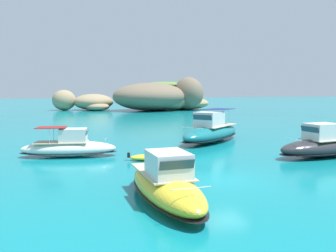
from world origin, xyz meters
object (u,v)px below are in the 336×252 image
motorboat_yellow (166,184)px  motorboat_white (69,147)px  islet_small (86,102)px  dinghy_tender (148,157)px  islet_large (166,98)px  motorboat_teal (211,132)px  motorboat_charcoal (325,145)px

motorboat_yellow → motorboat_white: (-4.36, 12.56, -0.06)m
motorboat_yellow → motorboat_white: size_ratio=1.08×
islet_small → dinghy_tender: islet_small is taller
islet_large → motorboat_yellow: bearing=-105.1°
islet_large → motorboat_teal: bearing=-100.4°
islet_large → islet_small: 19.96m
motorboat_white → dinghy_tender: 6.33m
motorboat_yellow → motorboat_white: motorboat_yellow is taller
dinghy_tender → islet_small: bearing=91.3°
islet_small → motorboat_white: size_ratio=2.21×
islet_small → motorboat_charcoal: bearing=-77.5°
islet_large → motorboat_yellow: (-18.99, -70.60, -2.31)m
islet_small → dinghy_tender: 65.92m
motorboat_charcoal → motorboat_yellow: 16.48m
islet_small → dinghy_tender: bearing=-88.7°
islet_large → motorboat_teal: 54.64m
islet_large → motorboat_teal: islet_large is taller
motorboat_teal → motorboat_charcoal: motorboat_teal is taller
islet_large → motorboat_charcoal: (-4.26, -63.22, -2.24)m
islet_small → dinghy_tender: size_ratio=5.84×
motorboat_teal → dinghy_tender: size_ratio=3.36×
islet_small → motorboat_yellow: size_ratio=2.05×
islet_small → motorboat_yellow: bearing=-89.7°
motorboat_teal → motorboat_yellow: bearing=-118.5°
dinghy_tender → motorboat_yellow: bearing=-97.0°
islet_small → motorboat_teal: 59.29m
motorboat_teal → motorboat_charcoal: bearing=-59.7°
motorboat_charcoal → dinghy_tender: bearing=171.0°
motorboat_teal → dinghy_tender: 10.90m
motorboat_teal → motorboat_yellow: (-9.17, -16.89, -0.21)m
motorboat_white → islet_large: bearing=68.1°
motorboat_charcoal → motorboat_white: (-19.09, 5.18, -0.13)m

